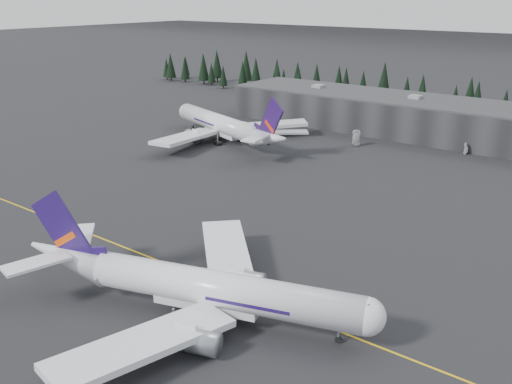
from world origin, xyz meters
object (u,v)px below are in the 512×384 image
Objects in this scene: terminal at (441,120)px; gse_vehicle_a at (356,144)px; jet_main at (193,285)px; gse_vehicle_b at (466,153)px; jet_parked at (227,126)px.

terminal reaches higher than gse_vehicle_a.
terminal is at bearing 77.40° from jet_main.
jet_parked is at bearing -76.40° from gse_vehicle_b.
jet_parked reaches higher than terminal.
terminal is at bearing 39.23° from gse_vehicle_a.
jet_main is at bearing 146.16° from jet_parked.
jet_parked is at bearing -167.91° from gse_vehicle_a.
jet_parked is (-54.46, -50.15, -0.90)m from terminal.
gse_vehicle_a is (-17.56, -28.10, -5.54)m from terminal.
terminal is 22.92m from gse_vehicle_b.
gse_vehicle_a reaches higher than gse_vehicle_b.
gse_vehicle_a is (-29.48, 108.48, -4.24)m from jet_main.
jet_parked reaches higher than jet_main.
gse_vehicle_a is 34.20m from gse_vehicle_b.
gse_vehicle_a is 1.44× the size of gse_vehicle_b.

